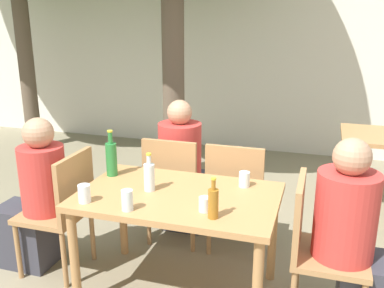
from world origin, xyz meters
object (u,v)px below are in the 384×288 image
Objects in this scene: drinking_glass_0 at (244,179)px; patio_chair_0 at (63,206)px; drinking_glass_2 at (127,200)px; green_bottle_1 at (111,158)px; dining_table_front at (178,207)px; person_seated_0 at (35,203)px; person_seated_2 at (183,173)px; drinking_glass_1 at (205,204)px; patio_chair_3 at (236,191)px; drinking_glass_3 at (84,194)px; water_bottle_2 at (149,176)px; patio_chair_2 at (174,184)px; amber_bottle_0 at (213,203)px; patio_chair_1 at (316,243)px; person_seated_1 at (358,248)px.

patio_chair_0 is at bearing -168.72° from drinking_glass_0.
green_bottle_1 is at bearing 125.97° from drinking_glass_2.
person_seated_0 is at bearing -180.00° from dining_table_front.
person_seated_2 is at bearing 66.27° from green_bottle_1.
patio_chair_0 is 10.50× the size of drinking_glass_1.
patio_chair_3 reaches higher than drinking_glass_2.
patio_chair_0 is at bearing 141.71° from drinking_glass_3.
water_bottle_2 is at bearing 179.09° from dining_table_front.
green_bottle_1 is (-0.31, -0.46, 0.34)m from patio_chair_2.
drinking_glass_1 is (0.23, -0.19, 0.13)m from dining_table_front.
drinking_glass_3 reaches higher than drinking_glass_0.
amber_bottle_0 is at bearing 79.48° from person_seated_0.
person_seated_0 reaches higher than patio_chair_1.
person_seated_1 is 3.56× the size of green_bottle_1.
drinking_glass_2 is (-0.01, -0.32, -0.04)m from water_bottle_2.
amber_bottle_0 is (0.56, -1.14, 0.29)m from person_seated_2.
person_seated_0 is 10.33× the size of drinking_glass_3.
person_seated_0 is at bearing -179.80° from water_bottle_2.
dining_table_front is 0.33m from drinking_glass_1.
green_bottle_1 is 0.41m from water_bottle_2.
patio_chair_1 is 7.32× the size of drinking_glass_2.
drinking_glass_2 is at bearing -91.40° from water_bottle_2.
patio_chair_1 is 0.77× the size of person_seated_2.
drinking_glass_0 reaches higher than dining_table_front.
dining_table_front is 5.26× the size of amber_bottle_0.
patio_chair_3 is at bearing 68.05° from dining_table_front.
person_seated_1 is (1.37, -0.64, 0.01)m from patio_chair_2.
amber_bottle_0 is at bearing -26.99° from green_bottle_1.
drinking_glass_1 is at bearing 15.53° from drinking_glass_2.
green_bottle_1 is at bearing 119.57° from patio_chair_0.
dining_table_front is at bearing -146.77° from drinking_glass_0.
patio_chair_0 is at bearing 29.39° from patio_chair_3.
patio_chair_1 is 3.76× the size of amber_bottle_0.
patio_chair_0 is 8.96× the size of drinking_glass_0.
person_seated_1 reaches higher than dining_table_front.
person_seated_1 is 1.72m from green_bottle_1.
water_bottle_2 is 2.92× the size of drinking_glass_1.
person_seated_0 is at bearing 36.56° from patio_chair_2.
green_bottle_1 is (-0.56, 0.18, 0.22)m from dining_table_front.
person_seated_0 is (-1.37, -0.64, -0.01)m from patio_chair_3.
patio_chair_1 is 2.75× the size of green_bottle_1.
person_seated_2 is 1.22m from drinking_glass_3.
patio_chair_0 is 1.00× the size of patio_chair_1.
person_seated_0 is 1.48m from amber_bottle_0.
green_bottle_1 reaches higher than drinking_glass_1.
person_seated_1 is at bearing 143.26° from patio_chair_3.
water_bottle_2 reaches higher than patio_chair_2.
patio_chair_3 is at bearing 50.55° from drinking_glass_3.
patio_chair_3 is 0.57m from person_seated_2.
amber_bottle_0 is at bearing -99.00° from drinking_glass_0.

